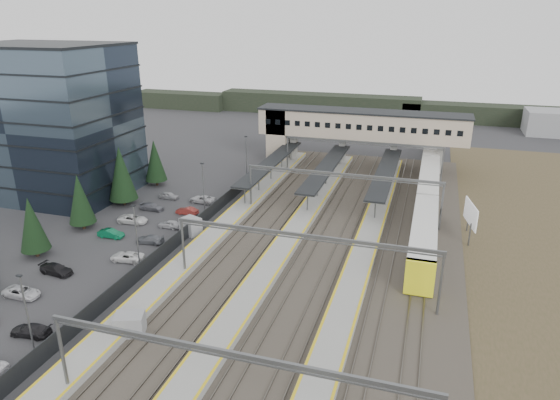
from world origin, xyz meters
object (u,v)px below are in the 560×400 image
(relay_cabin_far, at_px, (191,226))
(footbridge, at_px, (347,127))
(billboard, at_px, (471,215))
(office_building, at_px, (49,121))
(relay_cabin_near, at_px, (130,325))
(train, at_px, (428,185))

(relay_cabin_far, bearing_deg, footbridge, 69.79)
(relay_cabin_far, bearing_deg, billboard, 14.87)
(office_building, height_order, relay_cabin_near, office_building)
(relay_cabin_near, distance_m, relay_cabin_far, 23.34)
(office_building, relative_size, relay_cabin_near, 7.63)
(relay_cabin_near, bearing_deg, train, 61.61)
(office_building, relative_size, footbridge, 0.60)
(billboard, bearing_deg, train, 111.07)
(relay_cabin_far, xyz_separation_m, train, (30.70, 24.51, 1.10))
(relay_cabin_far, height_order, footbridge, footbridge)
(train, relative_size, billboard, 11.18)
(relay_cabin_far, distance_m, billboard, 37.75)
(billboard, bearing_deg, office_building, -179.52)
(office_building, distance_m, train, 62.73)
(train, bearing_deg, office_building, -165.62)
(train, bearing_deg, relay_cabin_far, -141.40)
(footbridge, xyz_separation_m, train, (16.30, -14.62, -5.69))
(office_building, relative_size, billboard, 4.14)
(office_building, distance_m, relay_cabin_near, 48.23)
(train, bearing_deg, billboard, -68.93)
(office_building, bearing_deg, relay_cabin_far, -17.30)
(billboard, bearing_deg, relay_cabin_far, -165.13)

